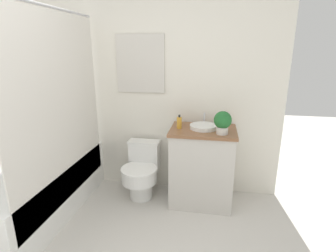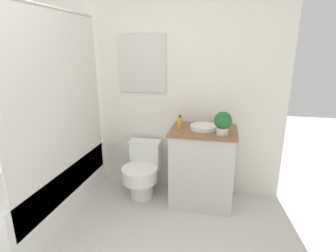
{
  "view_description": "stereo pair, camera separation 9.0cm",
  "coord_description": "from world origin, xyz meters",
  "px_view_note": "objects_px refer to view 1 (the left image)",
  "views": [
    {
      "loc": [
        0.83,
        -0.95,
        1.64
      ],
      "look_at": [
        0.4,
        1.48,
        0.91
      ],
      "focal_mm": 28.0,
      "sensor_mm": 36.0,
      "label": 1
    },
    {
      "loc": [
        0.92,
        -0.93,
        1.64
      ],
      "look_at": [
        0.4,
        1.48,
        0.91
      ],
      "focal_mm": 28.0,
      "sensor_mm": 36.0,
      "label": 2
    }
  ],
  "objects_px": {
    "soap_bottle": "(179,123)",
    "potted_plant": "(223,122)",
    "toilet": "(141,171)",
    "sink": "(203,127)"
  },
  "relations": [
    {
      "from": "soap_bottle",
      "to": "potted_plant",
      "type": "relative_size",
      "value": 0.64
    },
    {
      "from": "toilet",
      "to": "potted_plant",
      "type": "distance_m",
      "value": 1.1
    },
    {
      "from": "sink",
      "to": "soap_bottle",
      "type": "height_order",
      "value": "soap_bottle"
    },
    {
      "from": "toilet",
      "to": "sink",
      "type": "relative_size",
      "value": 1.94
    },
    {
      "from": "sink",
      "to": "soap_bottle",
      "type": "bearing_deg",
      "value": -171.31
    },
    {
      "from": "potted_plant",
      "to": "sink",
      "type": "bearing_deg",
      "value": 140.93
    },
    {
      "from": "toilet",
      "to": "potted_plant",
      "type": "bearing_deg",
      "value": -8.38
    },
    {
      "from": "sink",
      "to": "soap_bottle",
      "type": "relative_size",
      "value": 2.2
    },
    {
      "from": "soap_bottle",
      "to": "potted_plant",
      "type": "distance_m",
      "value": 0.46
    },
    {
      "from": "toilet",
      "to": "soap_bottle",
      "type": "xyz_separation_m",
      "value": [
        0.43,
        -0.01,
        0.6
      ]
    }
  ]
}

